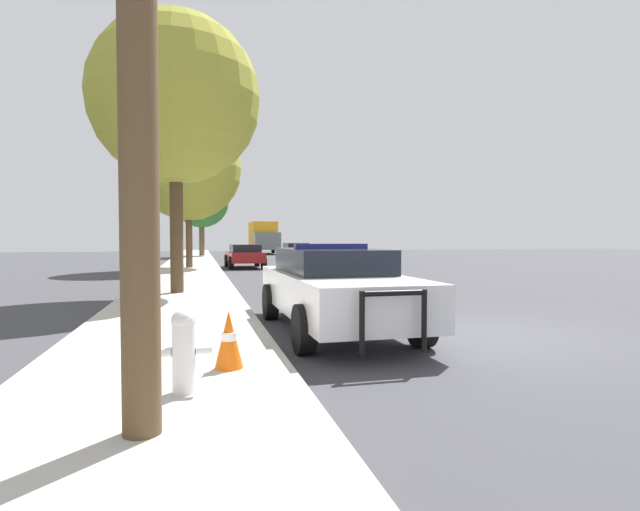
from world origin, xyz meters
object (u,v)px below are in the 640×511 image
Objects in this scene: fire_hydrant at (184,348)px; car_background_midblock at (245,255)px; traffic_light at (201,197)px; tree_sidewalk_near at (175,99)px; car_background_oncoming at (296,251)px; tree_sidewalk_far at (201,201)px; box_truck at (263,237)px; traffic_cone at (229,339)px; police_car at (334,286)px; tree_sidewalk_mid at (188,168)px.

car_background_midblock reaches higher than fire_hydrant.
tree_sidewalk_near reaches higher than traffic_light.
car_background_oncoming is 0.66× the size of tree_sidewalk_far.
fire_hydrant is at bearing -87.32° from tree_sidewalk_near.
car_background_midblock is at bearing 76.98° from tree_sidewalk_near.
traffic_light is 0.76× the size of tree_sidewalk_near.
car_background_oncoming reaches higher than fire_hydrant.
car_background_oncoming is 11.20m from tree_sidewalk_far.
box_truck is at bearing 79.16° from tree_sidewalk_near.
traffic_light reaches higher than fire_hydrant.
traffic_cone is (-2.08, -21.23, -0.22)m from car_background_midblock.
police_car is 35.04m from tree_sidewalk_far.
fire_hydrant is 0.11× the size of tree_sidewalk_mid.
box_truck is 37.35m from tree_sidewalk_near.
tree_sidewalk_near is at bearing -64.19° from police_car.
traffic_light is at bearing -85.37° from police_car.
box_truck is at bearing 82.26° from traffic_cone.
tree_sidewalk_far is at bearing 88.33° from tree_sidewalk_near.
car_background_oncoming is (4.51, 26.59, -0.08)m from police_car.
fire_hydrant is 0.12× the size of tree_sidewalk_far.
traffic_cone is at bearing 52.40° from police_car.
tree_sidewalk_mid is at bearing 92.23° from traffic_cone.
fire_hydrant is at bearing -90.63° from tree_sidewalk_far.
tree_sidewalk_mid is 11.48× the size of traffic_cone.
car_background_oncoming is at bearing 76.99° from fire_hydrant.
traffic_cone is (-6.46, -29.18, -0.23)m from car_background_oncoming.
tree_sidewalk_near is (-2.85, 5.73, 4.56)m from police_car.
police_car is 7.73× the size of traffic_cone.
box_truck is at bearing 81.81° from fire_hydrant.
police_car reaches higher than fire_hydrant.
box_truck is (6.57, 45.64, 1.16)m from fire_hydrant.
fire_hydrant is 38.39m from tree_sidewalk_far.
police_car is 3.26m from traffic_cone.
fire_hydrant is 26.59m from traffic_light.
police_car is 0.74× the size of tree_sidewalk_far.
tree_sidewalk_far reaches higher than fire_hydrant.
traffic_light is 5.95m from car_background_midblock.
police_car is 0.72× the size of box_truck.
box_truck is at bearing -88.17° from car_background_oncoming.
tree_sidewalk_far is (-6.15, -7.48, 3.01)m from box_truck.
tree_sidewalk_far is (-6.51, 8.17, 4.04)m from car_background_oncoming.
car_background_oncoming is 0.61× the size of tree_sidewalk_near.
car_background_oncoming is at bearing 51.37° from tree_sidewalk_mid.
car_background_midblock is (0.13, 18.63, -0.09)m from police_car.
tree_sidewalk_mid reaches higher than box_truck.
car_background_midblock is at bearing -62.48° from traffic_light.
police_car is at bearing -91.96° from car_background_midblock.
tree_sidewalk_far is at bearing 87.57° from tree_sidewalk_mid.
tree_sidewalk_near reaches higher than police_car.
police_car is 4.18m from fire_hydrant.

